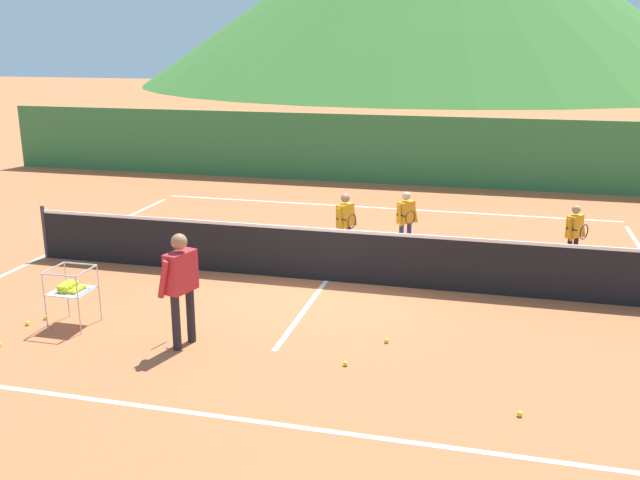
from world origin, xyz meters
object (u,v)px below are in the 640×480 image
instructor (181,279)px  tennis_ball_0 (387,341)px  student_0 (345,220)px  student_2 (575,230)px  student_1 (406,216)px  tennis_ball_2 (345,363)px  tennis_ball_5 (46,317)px  ball_cart (71,288)px  tennis_ball_4 (27,323)px  tennis_net (326,254)px  tennis_ball_1 (520,414)px

instructor → tennis_ball_0: size_ratio=24.12×
student_0 → student_2: (4.29, 0.47, -0.06)m
tennis_ball_0 → student_2: bearing=56.4°
student_0 → student_1: (1.10, 0.67, -0.03)m
tennis_ball_2 → tennis_ball_5: bearing=174.9°
student_2 → tennis_ball_2: size_ratio=17.77×
student_2 → ball_cart: bearing=-147.5°
tennis_ball_2 → tennis_ball_4: (-4.97, 0.16, 0.00)m
tennis_ball_2 → tennis_net: bearing=108.0°
instructor → ball_cart: instructor is taller
tennis_ball_2 → tennis_ball_0: bearing=64.3°
tennis_ball_1 → tennis_ball_2: 2.36m
student_0 → student_2: 4.32m
tennis_ball_2 → tennis_ball_1: bearing=-19.5°
tennis_ball_0 → tennis_ball_2: size_ratio=1.00×
student_1 → tennis_ball_5: bearing=-134.9°
student_0 → student_1: size_ratio=1.04×
student_0 → student_1: student_0 is taller
tennis_ball_2 → tennis_ball_4: size_ratio=1.00×
tennis_ball_5 → student_2: bearing=30.3°
tennis_ball_0 → student_0: bearing=110.6°
tennis_ball_2 → student_1: bearing=89.2°
tennis_net → tennis_ball_5: size_ratio=169.09×
ball_cart → tennis_ball_2: (4.29, -0.35, -0.56)m
tennis_net → student_1: (1.13, 2.09, 0.26)m
tennis_net → student_0: student_0 is taller
tennis_net → student_2: bearing=23.6°
tennis_ball_2 → ball_cart: bearing=175.3°
student_0 → tennis_ball_0: size_ratio=19.19×
tennis_ball_4 → student_1: bearing=45.8°
ball_cart → tennis_ball_0: bearing=6.2°
student_1 → instructor: bearing=-114.8°
tennis_net → tennis_ball_2: tennis_net is taller
student_2 → tennis_ball_4: bearing=-148.7°
ball_cart → tennis_ball_2: 4.34m
student_0 → tennis_ball_4: student_0 is taller
student_2 → tennis_ball_4: (-8.24, -5.00, -0.69)m
student_0 → ball_cart: 5.43m
instructor → student_2: (5.62, 5.07, -0.26)m
ball_cart → tennis_ball_0: ball_cart is taller
student_2 → tennis_ball_0: bearing=-123.6°
instructor → student_2: 7.58m
tennis_ball_1 → tennis_ball_0: bearing=137.6°
instructor → student_1: (2.43, 5.27, -0.23)m
tennis_net → tennis_ball_1: tennis_net is taller
tennis_net → tennis_ball_2: bearing=-72.0°
ball_cart → tennis_ball_5: bearing=171.5°
student_1 → tennis_ball_5: size_ratio=18.53×
instructor → tennis_ball_2: instructor is taller
instructor → tennis_ball_1: bearing=-10.9°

